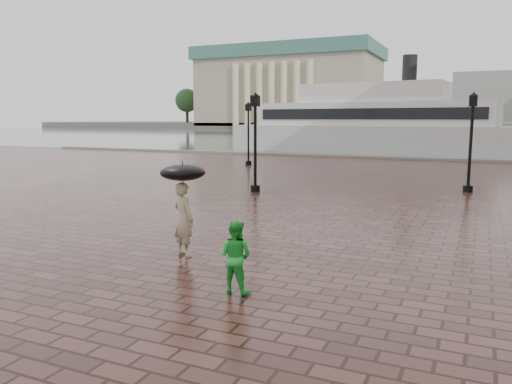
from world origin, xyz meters
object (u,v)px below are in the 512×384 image
child_pedestrian (235,256)px  ferry_near (373,125)px  adult_pedestrian (184,219)px  street_lamps (384,137)px

child_pedestrian → ferry_near: bearing=-78.8°
adult_pedestrian → ferry_near: 39.15m
street_lamps → ferry_near: ferry_near is taller
adult_pedestrian → child_pedestrian: (2.33, -1.81, -0.20)m
adult_pedestrian → ferry_near: ferry_near is taller
street_lamps → adult_pedestrian: bearing=-95.0°
street_lamps → adult_pedestrian: (-1.58, -18.16, -1.41)m
adult_pedestrian → ferry_near: (-3.26, 38.97, 1.83)m
ferry_near → child_pedestrian: bearing=-75.7°
street_lamps → ferry_near: bearing=103.1°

